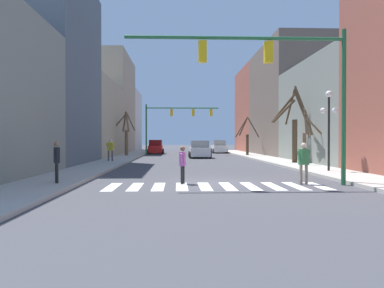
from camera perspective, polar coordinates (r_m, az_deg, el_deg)
ground_plane at (r=15.87m, az=3.28°, el=-5.97°), size 240.00×240.00×0.00m
sidewalk_left at (r=16.62m, az=-20.66°, el=-5.44°), size 2.68×90.00×0.15m
sidewalk_right at (r=17.83m, az=25.51°, el=-5.06°), size 2.68×90.00×0.15m
building_row_left at (r=42.52m, az=-15.35°, el=5.62°), size 6.00×60.67×13.56m
building_row_right at (r=39.15m, az=16.62°, el=6.32°), size 6.00×52.22×12.43m
crosswalk_stripes at (r=14.75m, az=3.72°, el=-6.46°), size 8.55×2.60×0.01m
traffic_signal_near at (r=15.56m, az=12.93°, el=11.08°), size 8.84×0.28×6.26m
traffic_signal_far at (r=44.43m, az=-2.73°, el=4.14°), size 8.64×0.28×6.00m
street_lamp_right_corner at (r=21.60m, az=20.14°, el=4.30°), size 0.95×0.36×4.34m
car_driving_away_lane at (r=48.65m, az=-5.54°, el=-0.52°), size 2.01×4.11×1.82m
car_driving_toward_lane at (r=37.89m, az=1.15°, el=-0.89°), size 2.17×4.52×1.74m
car_parked_right_mid at (r=51.93m, az=4.12°, el=-0.47°), size 2.02×4.68×1.77m
pedestrian_crossing_street at (r=15.46m, az=-1.44°, el=-2.69°), size 0.28×0.67×1.57m
pedestrian_on_left_sidewalk at (r=15.47m, az=-19.92°, el=-2.01°), size 0.33×0.69×1.64m
pedestrian_on_right_sidewalk at (r=16.01m, az=16.66°, el=-2.31°), size 0.70×0.39×1.71m
pedestrian_waiting_at_curb at (r=30.12m, az=-12.33°, el=-0.58°), size 0.76×0.28×1.76m
street_tree_right_mid at (r=26.53m, az=17.07°, el=1.31°), size 1.29×1.52×3.78m
street_tree_right_far at (r=41.92m, az=8.36°, el=0.92°), size 2.93×1.42×4.20m
street_tree_left_mid at (r=40.84m, az=-10.08°, el=1.59°), size 2.81×2.56×4.77m
street_tree_left_far at (r=28.90m, az=15.17°, el=2.67°), size 2.37×2.17×5.70m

